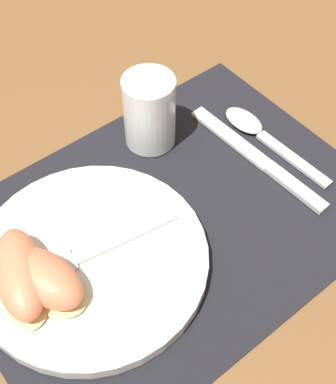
# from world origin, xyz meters

# --- Properties ---
(ground_plane) EXTENTS (3.00, 3.00, 0.00)m
(ground_plane) POSITION_xyz_m (0.00, 0.00, 0.00)
(ground_plane) COLOR brown
(placemat) EXTENTS (0.47, 0.35, 0.00)m
(placemat) POSITION_xyz_m (0.00, 0.00, 0.00)
(placemat) COLOR black
(placemat) RESTS_ON ground_plane
(plate) EXTENTS (0.25, 0.25, 0.02)m
(plate) POSITION_xyz_m (-0.10, 0.01, 0.01)
(plate) COLOR white
(plate) RESTS_ON placemat
(juice_glass) EXTENTS (0.07, 0.07, 0.10)m
(juice_glass) POSITION_xyz_m (0.06, 0.11, 0.05)
(juice_glass) COLOR silver
(juice_glass) RESTS_ON placemat
(knife) EXTENTS (0.03, 0.22, 0.01)m
(knife) POSITION_xyz_m (0.14, -0.00, 0.01)
(knife) COLOR silver
(knife) RESTS_ON placemat
(spoon) EXTENTS (0.04, 0.17, 0.01)m
(spoon) POSITION_xyz_m (0.18, 0.04, 0.01)
(spoon) COLOR silver
(spoon) RESTS_ON placemat
(fork) EXTENTS (0.19, 0.05, 0.00)m
(fork) POSITION_xyz_m (-0.11, 0.01, 0.02)
(fork) COLOR silver
(fork) RESTS_ON plate
(citrus_wedge_0) EXTENTS (0.09, 0.12, 0.04)m
(citrus_wedge_0) POSITION_xyz_m (-0.17, 0.02, 0.04)
(citrus_wedge_0) COLOR #F4DB84
(citrus_wedge_0) RESTS_ON plate
(citrus_wedge_1) EXTENTS (0.08, 0.11, 0.04)m
(citrus_wedge_1) POSITION_xyz_m (-0.16, -0.00, 0.04)
(citrus_wedge_1) COLOR #F4DB84
(citrus_wedge_1) RESTS_ON plate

